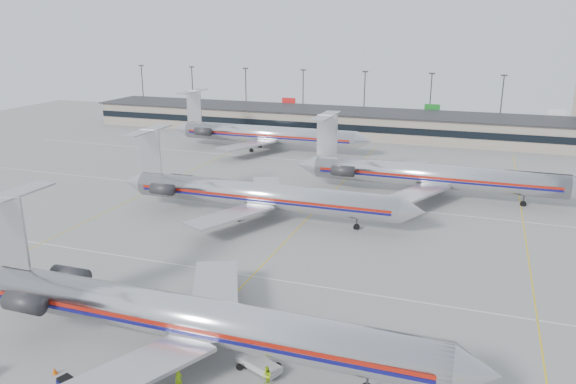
% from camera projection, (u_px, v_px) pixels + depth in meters
% --- Properties ---
extents(ground, '(260.00, 260.00, 0.00)m').
position_uv_depth(ground, '(212.00, 318.00, 54.81)').
color(ground, gray).
rests_on(ground, ground).
extents(apron_markings, '(160.00, 0.15, 0.02)m').
position_uv_depth(apron_markings, '(252.00, 276.00, 63.84)').
color(apron_markings, silver).
rests_on(apron_markings, ground).
extents(terminal, '(162.00, 17.00, 6.25)m').
position_uv_depth(terminal, '(387.00, 125.00, 142.44)').
color(terminal, gray).
rests_on(terminal, ground).
extents(light_mast_row, '(163.60, 0.40, 15.28)m').
position_uv_depth(light_mast_row, '(397.00, 97.00, 153.57)').
color(light_mast_row, '#38383D').
rests_on(light_mast_row, ground).
extents(jet_foreground, '(48.56, 28.59, 12.71)m').
position_uv_depth(jet_foreground, '(187.00, 317.00, 47.51)').
color(jet_foreground, silver).
rests_on(jet_foreground, ground).
extents(jet_second_row, '(47.02, 27.69, 12.31)m').
position_uv_depth(jet_second_row, '(257.00, 195.00, 82.22)').
color(jet_second_row, silver).
rests_on(jet_second_row, ground).
extents(jet_third_row, '(47.36, 29.13, 12.95)m').
position_uv_depth(jet_third_row, '(429.00, 175.00, 92.16)').
color(jet_third_row, silver).
rests_on(jet_third_row, ground).
extents(jet_back_row, '(47.54, 29.24, 13.00)m').
position_uv_depth(jet_back_row, '(264.00, 134.00, 126.69)').
color(jet_back_row, silver).
rests_on(jet_back_row, ground).
extents(belt_loader, '(4.97, 2.92, 2.55)m').
position_uv_depth(belt_loader, '(260.00, 362.00, 46.34)').
color(belt_loader, '#AAAAAA').
rests_on(belt_loader, ground).
extents(ramp_worker_near, '(0.69, 0.70, 1.63)m').
position_uv_depth(ramp_worker_near, '(179.00, 380.00, 43.86)').
color(ramp_worker_near, '#A0E115').
rests_on(ramp_worker_near, ground).
extents(ramp_worker_far, '(1.02, 0.98, 1.66)m').
position_uv_depth(ramp_worker_far, '(267.00, 376.00, 44.26)').
color(ramp_worker_far, '#A8D714').
rests_on(ramp_worker_far, ground).
extents(cone_left, '(0.52, 0.52, 0.60)m').
position_uv_depth(cone_left, '(55.00, 371.00, 45.88)').
color(cone_left, '#CD4B06').
rests_on(cone_left, ground).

